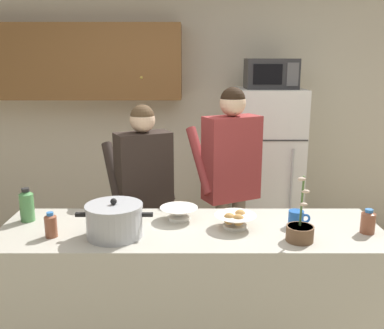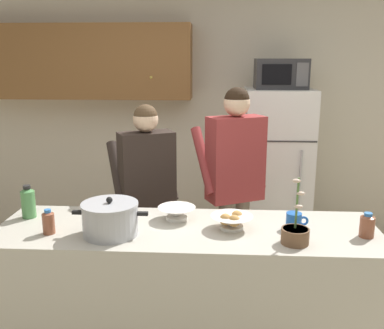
% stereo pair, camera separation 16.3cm
% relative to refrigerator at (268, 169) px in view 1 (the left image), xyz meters
% --- Properties ---
extents(back_wall_unit, '(6.00, 0.48, 2.60)m').
position_rel_refrigerator_xyz_m(back_wall_unit, '(-1.03, 0.40, 0.62)').
color(back_wall_unit, beige).
rests_on(back_wall_unit, ground).
extents(kitchen_island, '(2.25, 0.68, 0.92)m').
position_rel_refrigerator_xyz_m(kitchen_island, '(-0.76, -1.85, -0.34)').
color(kitchen_island, '#BCB7A8').
rests_on(kitchen_island, ground).
extents(refrigerator, '(0.64, 0.68, 1.61)m').
position_rel_refrigerator_xyz_m(refrigerator, '(0.00, 0.00, 0.00)').
color(refrigerator, white).
rests_on(refrigerator, ground).
extents(microwave, '(0.48, 0.37, 0.28)m').
position_rel_refrigerator_xyz_m(microwave, '(0.00, -0.02, 0.94)').
color(microwave, '#2D2D30').
rests_on(microwave, refrigerator).
extents(person_near_pot, '(0.59, 0.55, 1.57)m').
position_rel_refrigerator_xyz_m(person_near_pot, '(-1.11, -1.13, 0.17)').
color(person_near_pot, '#726656').
rests_on(person_near_pot, ground).
extents(person_by_sink, '(0.62, 0.57, 1.69)m').
position_rel_refrigerator_xyz_m(person_by_sink, '(-0.45, -0.98, 0.25)').
color(person_by_sink, '#726656').
rests_on(person_by_sink, ground).
extents(cooking_pot, '(0.43, 0.32, 0.22)m').
position_rel_refrigerator_xyz_m(cooking_pot, '(-1.18, -1.97, 0.21)').
color(cooking_pot, '#ADAFB5').
rests_on(cooking_pot, kitchen_island).
extents(coffee_mug, '(0.13, 0.09, 0.10)m').
position_rel_refrigerator_xyz_m(coffee_mug, '(-0.13, -1.82, 0.16)').
color(coffee_mug, '#1E59B2').
rests_on(coffee_mug, kitchen_island).
extents(bread_bowl, '(0.25, 0.25, 0.10)m').
position_rel_refrigerator_xyz_m(bread_bowl, '(-0.50, -1.85, 0.17)').
color(bread_bowl, white).
rests_on(bread_bowl, kitchen_island).
extents(empty_bowl, '(0.23, 0.23, 0.08)m').
position_rel_refrigerator_xyz_m(empty_bowl, '(-0.83, -1.71, 0.16)').
color(empty_bowl, white).
rests_on(empty_bowl, kitchen_island).
extents(bottle_near_edge, '(0.09, 0.09, 0.21)m').
position_rel_refrigerator_xyz_m(bottle_near_edge, '(-1.76, -1.73, 0.22)').
color(bottle_near_edge, '#4C8C4C').
rests_on(bottle_near_edge, kitchen_island).
extents(bottle_mid_counter, '(0.08, 0.08, 0.14)m').
position_rel_refrigerator_xyz_m(bottle_mid_counter, '(0.25, -1.92, 0.19)').
color(bottle_mid_counter, brown).
rests_on(bottle_mid_counter, kitchen_island).
extents(bottle_far_corner, '(0.07, 0.07, 0.14)m').
position_rel_refrigerator_xyz_m(bottle_far_corner, '(-1.54, -1.98, 0.19)').
color(bottle_far_corner, brown).
rests_on(bottle_far_corner, kitchen_island).
extents(potted_orchid, '(0.15, 0.15, 0.37)m').
position_rel_refrigerator_xyz_m(potted_orchid, '(-0.16, -2.03, 0.17)').
color(potted_orchid, brown).
rests_on(potted_orchid, kitchen_island).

